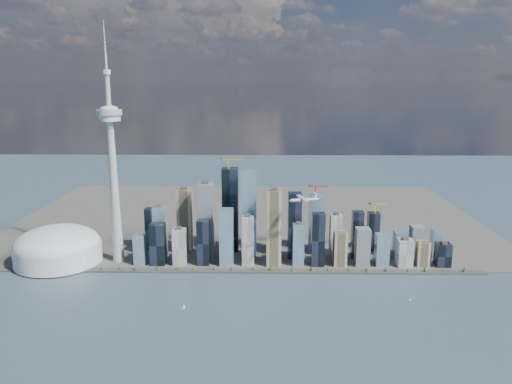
{
  "coord_description": "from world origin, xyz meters",
  "views": [
    {
      "loc": [
        48.19,
        -811.83,
        431.11
      ],
      "look_at": [
        30.03,
        260.0,
        184.36
      ],
      "focal_mm": 35.0,
      "sensor_mm": 36.0,
      "label": 1
    }
  ],
  "objects_px": {
    "dome_stadium": "(58,247)",
    "sailboat_east": "(410,299)",
    "airplane": "(304,199)",
    "sailboat_west": "(184,307)",
    "needle_tower": "(113,165)"
  },
  "relations": [
    {
      "from": "needle_tower",
      "to": "airplane",
      "type": "distance_m",
      "value": 446.17
    },
    {
      "from": "needle_tower",
      "to": "sailboat_west",
      "type": "bearing_deg",
      "value": -51.48
    },
    {
      "from": "dome_stadium",
      "to": "sailboat_east",
      "type": "relative_size",
      "value": 24.14
    },
    {
      "from": "dome_stadium",
      "to": "sailboat_west",
      "type": "relative_size",
      "value": 20.54
    },
    {
      "from": "sailboat_east",
      "to": "needle_tower",
      "type": "bearing_deg",
      "value": 175.9
    },
    {
      "from": "airplane",
      "to": "sailboat_west",
      "type": "bearing_deg",
      "value": -161.2
    },
    {
      "from": "airplane",
      "to": "sailboat_west",
      "type": "xyz_separation_m",
      "value": [
        -238.07,
        -156.61,
        -174.52
      ]
    },
    {
      "from": "needle_tower",
      "to": "dome_stadium",
      "type": "bearing_deg",
      "value": -175.91
    },
    {
      "from": "sailboat_west",
      "to": "airplane",
      "type": "bearing_deg",
      "value": 16.69
    },
    {
      "from": "dome_stadium",
      "to": "sailboat_west",
      "type": "bearing_deg",
      "value": -35.06
    },
    {
      "from": "airplane",
      "to": "sailboat_east",
      "type": "height_order",
      "value": "airplane"
    },
    {
      "from": "airplane",
      "to": "sailboat_west",
      "type": "relative_size",
      "value": 7.01
    },
    {
      "from": "airplane",
      "to": "sailboat_west",
      "type": "distance_m",
      "value": 334.15
    },
    {
      "from": "dome_stadium",
      "to": "sailboat_east",
      "type": "distance_m",
      "value": 802.29
    },
    {
      "from": "needle_tower",
      "to": "dome_stadium",
      "type": "xyz_separation_m",
      "value": [
        -140.0,
        -10.0,
        -196.4
      ]
    }
  ]
}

